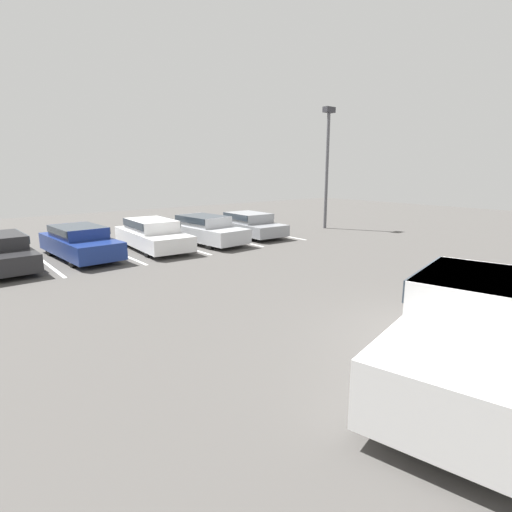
{
  "coord_description": "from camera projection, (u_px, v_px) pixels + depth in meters",
  "views": [
    {
      "loc": [
        -7.7,
        -2.83,
        3.38
      ],
      "look_at": [
        -0.75,
        5.65,
        1.0
      ],
      "focal_mm": 28.0,
      "sensor_mm": 36.0,
      "label": 1
    }
  ],
  "objects": [
    {
      "name": "ground_plane",
      "position": [
        473.0,
        350.0,
        7.62
      ],
      "size": [
        60.0,
        60.0,
        0.0
      ],
      "primitive_type": "plane",
      "color": "#4C4947"
    },
    {
      "name": "stall_stripe_b",
      "position": [
        46.0,
        263.0,
        14.67
      ],
      "size": [
        0.12,
        5.21,
        0.01
      ],
      "primitive_type": "cube",
      "color": "white",
      "rests_on": "ground_plane"
    },
    {
      "name": "stall_stripe_c",
      "position": [
        120.0,
        254.0,
        16.38
      ],
      "size": [
        0.12,
        5.21,
        0.01
      ],
      "primitive_type": "cube",
      "color": "white",
      "rests_on": "ground_plane"
    },
    {
      "name": "stall_stripe_d",
      "position": [
        180.0,
        246.0,
        18.08
      ],
      "size": [
        0.12,
        5.21,
        0.01
      ],
      "primitive_type": "cube",
      "color": "white",
      "rests_on": "ground_plane"
    },
    {
      "name": "stall_stripe_e",
      "position": [
        229.0,
        239.0,
        19.79
      ],
      "size": [
        0.12,
        5.21,
        0.01
      ],
      "primitive_type": "cube",
      "color": "white",
      "rests_on": "ground_plane"
    },
    {
      "name": "stall_stripe_f",
      "position": [
        271.0,
        233.0,
        21.5
      ],
      "size": [
        0.12,
        5.21,
        0.01
      ],
      "primitive_type": "cube",
      "color": "white",
      "rests_on": "ground_plane"
    },
    {
      "name": "pickup_truck",
      "position": [
        488.0,
        327.0,
        6.4
      ],
      "size": [
        6.17,
        3.38,
        1.81
      ],
      "rotation": [
        0.0,
        0.0,
        0.23
      ],
      "color": "white",
      "rests_on": "ground_plane"
    },
    {
      "name": "parked_sedan_b",
      "position": [
        80.0,
        241.0,
        15.44
      ],
      "size": [
        1.98,
        4.68,
        1.25
      ],
      "rotation": [
        0.0,
        0.0,
        -1.51
      ],
      "color": "navy",
      "rests_on": "ground_plane"
    },
    {
      "name": "parked_sedan_c",
      "position": [
        152.0,
        233.0,
        17.19
      ],
      "size": [
        2.08,
        4.9,
        1.28
      ],
      "rotation": [
        0.0,
        0.0,
        -1.63
      ],
      "color": "silver",
      "rests_on": "ground_plane"
    },
    {
      "name": "parked_sedan_d",
      "position": [
        204.0,
        229.0,
        18.61
      ],
      "size": [
        2.04,
        4.72,
        1.28
      ],
      "rotation": [
        0.0,
        0.0,
        -1.5
      ],
      "color": "#B7BABF",
      "rests_on": "ground_plane"
    },
    {
      "name": "parked_sedan_e",
      "position": [
        249.0,
        224.0,
        20.55
      ],
      "size": [
        2.02,
        4.34,
        1.2
      ],
      "rotation": [
        0.0,
        0.0,
        -1.62
      ],
      "color": "gray",
      "rests_on": "ground_plane"
    },
    {
      "name": "light_post",
      "position": [
        327.0,
        156.0,
        22.61
      ],
      "size": [
        0.7,
        0.36,
        6.77
      ],
      "color": "#515156",
      "rests_on": "ground_plane"
    },
    {
      "name": "traffic_cone",
      "position": [
        506.0,
        290.0,
        10.63
      ],
      "size": [
        0.38,
        0.38,
        0.5
      ],
      "color": "black",
      "rests_on": "ground_plane"
    },
    {
      "name": "wheel_stop_curb",
      "position": [
        189.0,
        231.0,
        21.97
      ],
      "size": [
        1.98,
        0.2,
        0.14
      ],
      "primitive_type": "cube",
      "color": "#B7B2A8",
      "rests_on": "ground_plane"
    }
  ]
}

